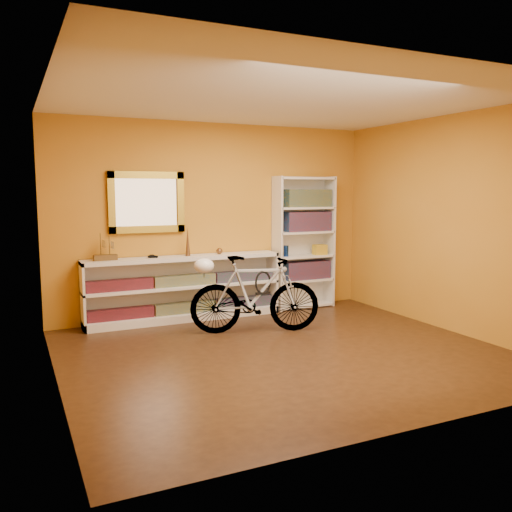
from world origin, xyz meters
name	(u,v)px	position (x,y,z in m)	size (l,w,h in m)	color
floor	(284,353)	(0.00, 0.00, -0.01)	(4.50, 4.00, 0.01)	black
ceiling	(286,99)	(0.00, 0.00, 2.60)	(4.50, 4.00, 0.01)	silver
back_wall	(216,220)	(0.00, 2.00, 1.30)	(4.50, 0.01, 2.60)	#B9761B
left_wall	(50,238)	(-2.25, 0.00, 1.30)	(0.01, 4.00, 2.60)	#B9761B
right_wall	(450,224)	(2.25, 0.00, 1.30)	(0.01, 4.00, 2.60)	#B9761B
gilt_mirror	(147,202)	(-0.95, 1.97, 1.55)	(0.98, 0.06, 0.78)	#7B6116
wall_socket	(275,291)	(0.90, 1.99, 0.25)	(0.09, 0.01, 0.09)	silver
console_unit	(185,288)	(-0.52, 1.81, 0.42)	(2.60, 0.35, 0.85)	silver
cd_row_lower	(185,308)	(-0.52, 1.79, 0.17)	(2.50, 0.13, 0.14)	black
cd_row_upper	(185,280)	(-0.52, 1.79, 0.54)	(2.50, 0.13, 0.14)	navy
model_ship	(105,247)	(-1.51, 1.81, 1.02)	(0.28, 0.11, 0.33)	#463013
toy_car	(153,258)	(-0.93, 1.81, 0.85)	(0.00, 0.00, 0.00)	black
bronze_ornament	(188,241)	(-0.46, 1.81, 1.04)	(0.07, 0.07, 0.38)	brown
decorative_orb	(219,251)	(-0.02, 1.81, 0.89)	(0.09, 0.09, 0.09)	brown
bookcase	(304,243)	(1.30, 1.84, 0.95)	(0.90, 0.30, 1.90)	silver
book_row_a	(306,270)	(1.35, 1.84, 0.55)	(0.70, 0.22, 0.26)	maroon
book_row_b	(307,221)	(1.35, 1.84, 1.25)	(0.70, 0.22, 0.28)	maroon
book_row_c	(307,198)	(1.35, 1.84, 1.59)	(0.70, 0.22, 0.25)	navy
travel_mug	(286,251)	(1.00, 1.82, 0.84)	(0.07, 0.07, 0.16)	navy
red_tin	(291,201)	(1.10, 1.87, 1.54)	(0.12, 0.12, 0.16)	maroon
yellow_bag	(320,250)	(1.55, 1.80, 0.84)	(0.19, 0.13, 0.15)	gold
bicycle	(255,294)	(0.06, 0.86, 0.47)	(1.59, 0.41, 0.94)	silver
helmet	(204,266)	(-0.52, 1.04, 0.82)	(0.24, 0.23, 0.18)	white
u_lock	(263,282)	(0.15, 0.83, 0.61)	(0.21, 0.21, 0.02)	black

